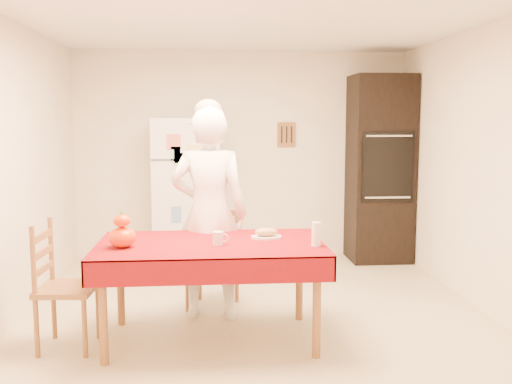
{
  "coord_description": "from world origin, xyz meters",
  "views": [
    {
      "loc": [
        -0.39,
        -4.68,
        1.68
      ],
      "look_at": [
        0.01,
        0.2,
        1.06
      ],
      "focal_mm": 40.0,
      "sensor_mm": 36.0,
      "label": 1
    }
  ],
  "objects": [
    {
      "name": "pumpkin_upper",
      "position": [
        -1.03,
        -0.57,
        0.96
      ],
      "size": [
        0.12,
        0.12,
        0.09
      ],
      "primitive_type": "ellipsoid",
      "color": "#DE4C05",
      "rests_on": "pumpkin_lower"
    },
    {
      "name": "bread_plate",
      "position": [
        0.05,
        -0.34,
        0.77
      ],
      "size": [
        0.24,
        0.24,
        0.02
      ],
      "primitive_type": "cylinder",
      "color": "silver",
      "rests_on": "dining_table"
    },
    {
      "name": "dining_table",
      "position": [
        -0.39,
        -0.46,
        0.69
      ],
      "size": [
        1.7,
        1.0,
        0.76
      ],
      "color": "brown",
      "rests_on": "floor"
    },
    {
      "name": "chair_left",
      "position": [
        -1.5,
        -0.52,
        0.51
      ],
      "size": [
        0.43,
        0.45,
        0.95
      ],
      "rotation": [
        0.0,
        0.0,
        1.5
      ],
      "color": "brown",
      "rests_on": "floor"
    },
    {
      "name": "coffee_mug",
      "position": [
        -0.33,
        -0.55,
        0.81
      ],
      "size": [
        0.08,
        0.08,
        0.1
      ],
      "primitive_type": "cylinder",
      "color": "silver",
      "rests_on": "dining_table"
    },
    {
      "name": "pumpkin_lower",
      "position": [
        -1.03,
        -0.57,
        0.84
      ],
      "size": [
        0.2,
        0.2,
        0.15
      ],
      "primitive_type": "ellipsoid",
      "color": "#E24F05",
      "rests_on": "dining_table"
    },
    {
      "name": "refrigerator",
      "position": [
        -0.65,
        1.88,
        0.85
      ],
      "size": [
        0.75,
        0.74,
        1.7
      ],
      "color": "white",
      "rests_on": "floor"
    },
    {
      "name": "seated_woman",
      "position": [
        -0.4,
        0.05,
        0.9
      ],
      "size": [
        0.71,
        0.53,
        1.79
      ],
      "primitive_type": "imported",
      "rotation": [
        0.0,
        0.0,
        2.98
      ],
      "color": "white",
      "rests_on": "floor"
    },
    {
      "name": "spice_jar_right",
      "position": [
        -0.43,
        1.93,
        1.75
      ],
      "size": [
        0.05,
        0.05,
        0.1
      ],
      "primitive_type": "cylinder",
      "color": "#985A1B",
      "rests_on": "refrigerator"
    },
    {
      "name": "spice_jar_mid",
      "position": [
        -0.44,
        1.93,
        1.75
      ],
      "size": [
        0.05,
        0.05,
        0.1
      ],
      "primitive_type": "cylinder",
      "color": "brown",
      "rests_on": "refrigerator"
    },
    {
      "name": "floor",
      "position": [
        0.0,
        0.0,
        0.0
      ],
      "size": [
        4.5,
        4.5,
        0.0
      ],
      "primitive_type": "plane",
      "color": "#C3B48D",
      "rests_on": "ground"
    },
    {
      "name": "oven_cabinet",
      "position": [
        1.63,
        1.93,
        1.1
      ],
      "size": [
        0.7,
        0.62,
        2.2
      ],
      "color": "black",
      "rests_on": "floor"
    },
    {
      "name": "spice_jar_left",
      "position": [
        -0.52,
        1.93,
        1.75
      ],
      "size": [
        0.05,
        0.05,
        0.1
      ],
      "primitive_type": "cylinder",
      "color": "#97621B",
      "rests_on": "refrigerator"
    },
    {
      "name": "bread_loaf",
      "position": [
        0.05,
        -0.34,
        0.81
      ],
      "size": [
        0.18,
        0.1,
        0.06
      ],
      "primitive_type": "ellipsoid",
      "color": "#A0824E",
      "rests_on": "bread_plate"
    },
    {
      "name": "room_shell",
      "position": [
        0.0,
        0.0,
        1.62
      ],
      "size": [
        4.02,
        4.52,
        2.51
      ],
      "color": "white",
      "rests_on": "ground"
    },
    {
      "name": "chair_far",
      "position": [
        -0.35,
        0.38,
        0.51
      ],
      "size": [
        0.52,
        0.51,
        0.95
      ],
      "rotation": [
        0.0,
        0.0,
        -0.31
      ],
      "color": "brown",
      "rests_on": "floor"
    },
    {
      "name": "wine_glass",
      "position": [
        0.38,
        -0.64,
        0.85
      ],
      "size": [
        0.07,
        0.07,
        0.18
      ],
      "primitive_type": "cylinder",
      "color": "white",
      "rests_on": "dining_table"
    }
  ]
}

